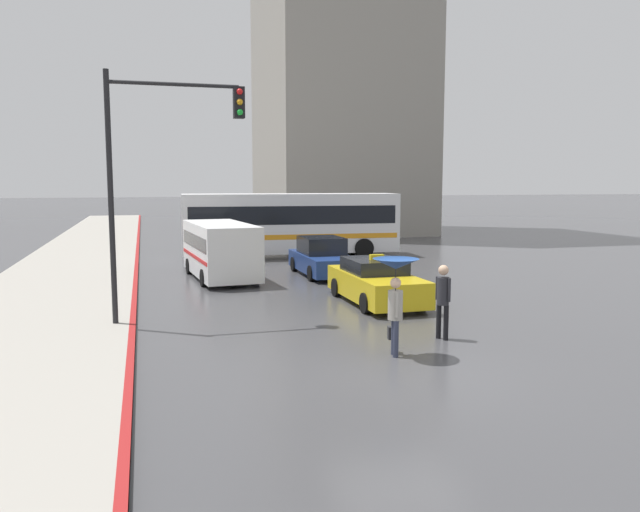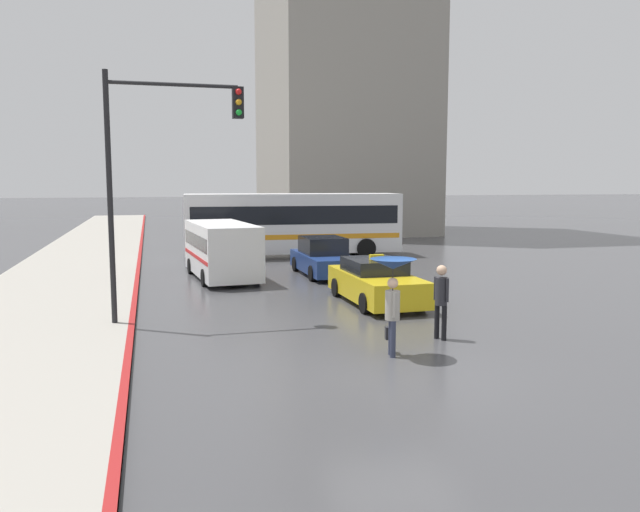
{
  "view_description": "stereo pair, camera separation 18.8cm",
  "coord_description": "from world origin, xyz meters",
  "px_view_note": "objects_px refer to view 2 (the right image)",
  "views": [
    {
      "loc": [
        -4.69,
        -11.05,
        3.72
      ],
      "look_at": [
        0.66,
        7.75,
        1.4
      ],
      "focal_mm": 35.0,
      "sensor_mm": 36.0,
      "label": 1
    },
    {
      "loc": [
        -4.51,
        -11.1,
        3.72
      ],
      "look_at": [
        0.66,
        7.75,
        1.4
      ],
      "focal_mm": 35.0,
      "sensor_mm": 36.0,
      "label": 2
    }
  ],
  "objects_px": {
    "pedestrian_man": "(441,296)",
    "ambulance_van": "(221,248)",
    "city_bus": "(293,222)",
    "traffic_light": "(161,153)",
    "taxi": "(376,282)",
    "sedan_red": "(324,258)",
    "pedestrian_with_umbrella": "(393,280)"
  },
  "relations": [
    {
      "from": "pedestrian_man",
      "to": "ambulance_van",
      "type": "bearing_deg",
      "value": 176.1
    },
    {
      "from": "city_bus",
      "to": "traffic_light",
      "type": "bearing_deg",
      "value": 158.11
    },
    {
      "from": "ambulance_van",
      "to": "city_bus",
      "type": "distance_m",
      "value": 7.5
    },
    {
      "from": "taxi",
      "to": "city_bus",
      "type": "relative_size",
      "value": 0.42
    },
    {
      "from": "ambulance_van",
      "to": "traffic_light",
      "type": "distance_m",
      "value": 8.58
    },
    {
      "from": "sedan_red",
      "to": "traffic_light",
      "type": "height_order",
      "value": "traffic_light"
    },
    {
      "from": "city_bus",
      "to": "pedestrian_with_umbrella",
      "type": "relative_size",
      "value": 5.08
    },
    {
      "from": "taxi",
      "to": "pedestrian_man",
      "type": "relative_size",
      "value": 2.53
    },
    {
      "from": "city_bus",
      "to": "pedestrian_with_umbrella",
      "type": "bearing_deg",
      "value": 177.51
    },
    {
      "from": "ambulance_van",
      "to": "city_bus",
      "type": "height_order",
      "value": "city_bus"
    },
    {
      "from": "sedan_red",
      "to": "ambulance_van",
      "type": "relative_size",
      "value": 0.79
    },
    {
      "from": "pedestrian_man",
      "to": "taxi",
      "type": "bearing_deg",
      "value": 154.95
    },
    {
      "from": "city_bus",
      "to": "pedestrian_man",
      "type": "height_order",
      "value": "city_bus"
    },
    {
      "from": "pedestrian_man",
      "to": "traffic_light",
      "type": "distance_m",
      "value": 7.86
    },
    {
      "from": "ambulance_van",
      "to": "pedestrian_man",
      "type": "distance_m",
      "value": 11.6
    },
    {
      "from": "pedestrian_with_umbrella",
      "to": "pedestrian_man",
      "type": "distance_m",
      "value": 2.02
    },
    {
      "from": "traffic_light",
      "to": "pedestrian_man",
      "type": "bearing_deg",
      "value": -27.9
    },
    {
      "from": "sedan_red",
      "to": "pedestrian_man",
      "type": "distance_m",
      "value": 10.75
    },
    {
      "from": "sedan_red",
      "to": "pedestrian_with_umbrella",
      "type": "relative_size",
      "value": 2.12
    },
    {
      "from": "sedan_red",
      "to": "traffic_light",
      "type": "xyz_separation_m",
      "value": [
        -6.4,
        -7.43,
        3.76
      ]
    },
    {
      "from": "taxi",
      "to": "ambulance_van",
      "type": "height_order",
      "value": "ambulance_van"
    },
    {
      "from": "ambulance_van",
      "to": "taxi",
      "type": "bearing_deg",
      "value": 118.19
    },
    {
      "from": "traffic_light",
      "to": "taxi",
      "type": "bearing_deg",
      "value": 12.02
    },
    {
      "from": "city_bus",
      "to": "pedestrian_with_umbrella",
      "type": "distance_m",
      "value": 18.19
    },
    {
      "from": "ambulance_van",
      "to": "city_bus",
      "type": "xyz_separation_m",
      "value": [
        4.25,
        6.16,
        0.55
      ]
    },
    {
      "from": "taxi",
      "to": "traffic_light",
      "type": "bearing_deg",
      "value": 12.02
    },
    {
      "from": "traffic_light",
      "to": "pedestrian_with_umbrella",
      "type": "bearing_deg",
      "value": -43.15
    },
    {
      "from": "sedan_red",
      "to": "pedestrian_man",
      "type": "bearing_deg",
      "value": 89.29
    },
    {
      "from": "pedestrian_with_umbrella",
      "to": "traffic_light",
      "type": "distance_m",
      "value": 6.92
    },
    {
      "from": "city_bus",
      "to": "ambulance_van",
      "type": "bearing_deg",
      "value": 149.07
    },
    {
      "from": "city_bus",
      "to": "traffic_light",
      "type": "height_order",
      "value": "traffic_light"
    },
    {
      "from": "sedan_red",
      "to": "pedestrian_man",
      "type": "relative_size",
      "value": 2.51
    }
  ]
}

